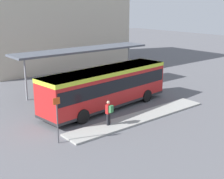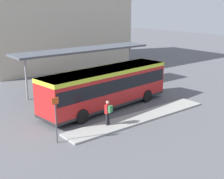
# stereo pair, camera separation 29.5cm
# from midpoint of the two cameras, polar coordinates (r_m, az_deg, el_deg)

# --- Properties ---
(ground_plane) EXTENTS (120.00, 120.00, 0.00)m
(ground_plane) POSITION_cam_midpoint_polar(r_m,az_deg,el_deg) (24.76, -0.68, -3.36)
(ground_plane) COLOR #5B5B60
(curb_island) EXTENTS (12.10, 1.80, 0.12)m
(curb_island) POSITION_cam_midpoint_polar(r_m,az_deg,el_deg) (22.63, 5.45, -5.11)
(curb_island) COLOR #9E9E99
(curb_island) RESTS_ON ground_plane
(city_bus) EXTENTS (11.52, 3.76, 3.13)m
(city_bus) POSITION_cam_midpoint_polar(r_m,az_deg,el_deg) (24.24, -0.68, 0.74)
(city_bus) COLOR red
(city_bus) RESTS_ON ground_plane
(pedestrian_waiting) EXTENTS (0.46, 0.50, 1.69)m
(pedestrian_waiting) POSITION_cam_midpoint_polar(r_m,az_deg,el_deg) (20.70, -0.30, -4.00)
(pedestrian_waiting) COLOR #232328
(pedestrian_waiting) RESTS_ON curb_island
(bicycle_blue) EXTENTS (0.48, 1.57, 0.68)m
(bicycle_blue) POSITION_cam_midpoint_polar(r_m,az_deg,el_deg) (32.35, 6.58, 1.68)
(bicycle_blue) COLOR black
(bicycle_blue) RESTS_ON ground_plane
(bicycle_green) EXTENTS (0.48, 1.61, 0.70)m
(bicycle_green) POSITION_cam_midpoint_polar(r_m,az_deg,el_deg) (32.92, 5.59, 1.97)
(bicycle_green) COLOR black
(bicycle_green) RESTS_ON ground_plane
(bicycle_black) EXTENTS (0.48, 1.58, 0.68)m
(bicycle_black) POSITION_cam_midpoint_polar(r_m,az_deg,el_deg) (33.29, 4.22, 2.14)
(bicycle_black) COLOR black
(bicycle_black) RESTS_ON ground_plane
(station_shelter) EXTENTS (13.77, 2.78, 3.88)m
(station_shelter) POSITION_cam_midpoint_polar(r_m,az_deg,el_deg) (29.68, -4.94, 7.17)
(station_shelter) COLOR #4C515B
(station_shelter) RESTS_ON ground_plane
(potted_planter_near_shelter) EXTENTS (0.80, 0.80, 1.24)m
(potted_planter_near_shelter) POSITION_cam_midpoint_polar(r_m,az_deg,el_deg) (29.18, -0.82, 0.89)
(potted_planter_near_shelter) COLOR slate
(potted_planter_near_shelter) RESTS_ON ground_plane
(platform_sign) EXTENTS (0.44, 0.08, 2.80)m
(platform_sign) POSITION_cam_midpoint_polar(r_m,az_deg,el_deg) (18.45, -9.76, -5.16)
(platform_sign) COLOR #4C4C51
(platform_sign) RESTS_ON ground_plane
(station_building) EXTENTS (18.52, 12.57, 13.04)m
(station_building) POSITION_cam_midpoint_polar(r_m,az_deg,el_deg) (43.48, -11.45, 13.22)
(station_building) COLOR #BCB29E
(station_building) RESTS_ON ground_plane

